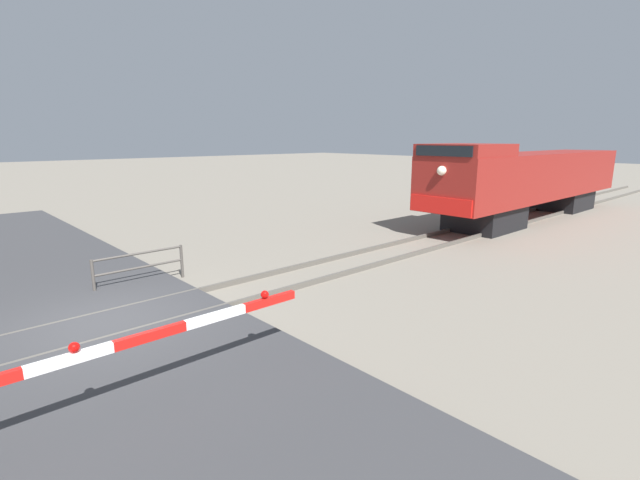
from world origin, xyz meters
name	(u,v)px	position (x,y,z in m)	size (l,w,h in m)	color
ground_plane	(107,329)	(0.00, 0.00, 0.00)	(160.00, 160.00, 0.00)	gray
rail_track_left	(95,316)	(-0.72, 0.00, 0.07)	(0.08, 80.00, 0.15)	#59544C
rail_track_right	(118,336)	(0.72, 0.00, 0.07)	(0.08, 80.00, 0.15)	#59544C
road_surface	(106,326)	(0.00, 0.00, 0.07)	(36.00, 4.93, 0.15)	#38383A
locomotive	(529,179)	(0.00, 19.80, 1.94)	(2.81, 15.82, 3.68)	black
guard_railing	(140,264)	(-2.31, 1.64, 0.62)	(0.08, 2.44, 0.95)	#4C4742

